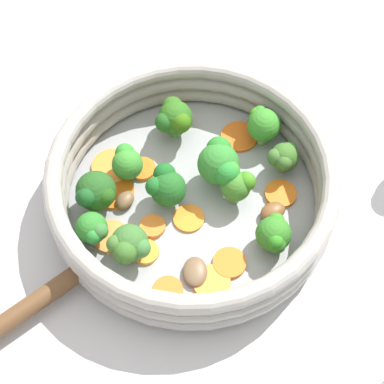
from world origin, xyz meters
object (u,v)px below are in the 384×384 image
at_px(carrot_slice_0, 180,119).
at_px(broccoli_floret_10, 239,185).
at_px(mushroom_piece_0, 273,212).
at_px(carrot_slice_4, 114,191).
at_px(carrot_slice_5, 112,166).
at_px(broccoli_floret_6, 127,161).
at_px(carrot_slice_11, 146,252).
at_px(broccoli_floret_0, 174,118).
at_px(carrot_slice_12, 281,194).
at_px(carrot_slice_8, 168,290).
at_px(broccoli_floret_2, 221,164).
at_px(broccoli_floret_5, 284,157).
at_px(carrot_slice_10, 111,237).
at_px(broccoli_floret_8, 95,193).
at_px(carrot_slice_6, 142,169).
at_px(broccoli_floret_7, 263,124).
at_px(carrot_slice_7, 239,137).
at_px(carrot_slice_3, 189,218).
at_px(carrot_slice_1, 229,263).
at_px(mushroom_piece_2, 125,200).
at_px(broccoli_floret_3, 274,235).
at_px(broccoli_floret_1, 93,230).
at_px(broccoli_floret_4, 129,245).
at_px(carrot_slice_9, 212,282).
at_px(carrot_slice_2, 153,226).
at_px(broccoli_floret_9, 166,186).
at_px(mushroom_piece_1, 195,272).

relative_size(carrot_slice_0, broccoli_floret_10, 0.68).
bearing_deg(mushroom_piece_0, carrot_slice_4, 130.18).
height_order(carrot_slice_5, broccoli_floret_6, broccoli_floret_6).
xyz_separation_m(carrot_slice_11, broccoli_floret_0, (0.13, 0.10, 0.03)).
height_order(carrot_slice_11, carrot_slice_12, same).
bearing_deg(carrot_slice_8, broccoli_floret_10, 15.36).
relative_size(broccoli_floret_2, broccoli_floret_10, 1.28).
xyz_separation_m(broccoli_floret_5, mushroom_piece_0, (-0.05, -0.04, -0.02)).
xyz_separation_m(carrot_slice_10, broccoli_floret_0, (0.14, 0.06, 0.03)).
relative_size(broccoli_floret_8, broccoli_floret_10, 1.15).
relative_size(broccoli_floret_0, broccoli_floret_2, 0.89).
relative_size(carrot_slice_6, broccoli_floret_7, 0.62).
bearing_deg(broccoli_floret_10, carrot_slice_7, 45.94).
height_order(broccoli_floret_7, broccoli_floret_10, broccoli_floret_7).
relative_size(carrot_slice_3, broccoli_floret_10, 0.77).
height_order(carrot_slice_1, carrot_slice_5, same).
height_order(carrot_slice_3, broccoli_floret_2, broccoli_floret_2).
bearing_deg(carrot_slice_3, mushroom_piece_0, -37.10).
xyz_separation_m(carrot_slice_8, mushroom_piece_2, (0.03, 0.11, 0.01)).
bearing_deg(carrot_slice_11, carrot_slice_3, 1.67).
xyz_separation_m(broccoli_floret_3, broccoli_floret_7, (0.09, 0.11, 0.01)).
xyz_separation_m(broccoli_floret_1, broccoli_floret_4, (0.02, -0.04, -0.00)).
bearing_deg(carrot_slice_8, broccoli_floret_7, 20.78).
bearing_deg(broccoli_floret_3, broccoli_floret_0, 84.91).
xyz_separation_m(carrot_slice_11, broccoli_floret_8, (-0.00, 0.08, 0.03)).
bearing_deg(broccoli_floret_8, carrot_slice_0, 13.37).
xyz_separation_m(carrot_slice_5, carrot_slice_8, (-0.05, -0.16, -0.00)).
bearing_deg(carrot_slice_9, carrot_slice_3, 67.04).
xyz_separation_m(carrot_slice_10, broccoli_floret_10, (0.14, -0.05, 0.03)).
height_order(carrot_slice_5, broccoli_floret_5, broccoli_floret_5).
bearing_deg(mushroom_piece_2, carrot_slice_9, -85.89).
xyz_separation_m(carrot_slice_2, carrot_slice_5, (0.01, 0.09, -0.00)).
height_order(carrot_slice_6, mushroom_piece_0, mushroom_piece_0).
relative_size(carrot_slice_2, mushroom_piece_0, 0.97).
distance_m(carrot_slice_0, broccoli_floret_0, 0.03).
distance_m(carrot_slice_8, broccoli_floret_2, 0.15).
xyz_separation_m(carrot_slice_3, carrot_slice_10, (-0.08, 0.04, 0.00)).
bearing_deg(carrot_slice_0, carrot_slice_5, -178.55).
xyz_separation_m(carrot_slice_2, carrot_slice_8, (-0.03, -0.07, -0.00)).
bearing_deg(carrot_slice_10, broccoli_floret_3, -43.44).
distance_m(carrot_slice_9, carrot_slice_12, 0.13).
relative_size(broccoli_floret_0, broccoli_floret_9, 1.05).
relative_size(carrot_slice_8, mushroom_piece_1, 0.92).
relative_size(carrot_slice_11, broccoli_floret_2, 0.50).
xyz_separation_m(broccoli_floret_8, mushroom_piece_2, (0.03, -0.02, -0.02)).
relative_size(broccoli_floret_3, broccoli_floret_9, 0.87).
height_order(carrot_slice_7, broccoli_floret_0, broccoli_floret_0).
bearing_deg(broccoli_floret_9, broccoli_floret_6, 102.15).
height_order(broccoli_floret_0, broccoli_floret_8, broccoli_floret_8).
distance_m(broccoli_floret_1, broccoli_floret_2, 0.16).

